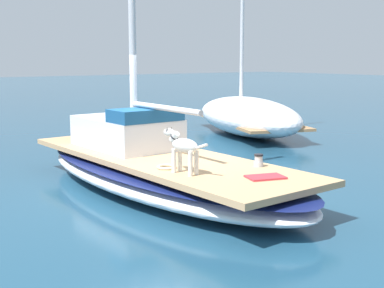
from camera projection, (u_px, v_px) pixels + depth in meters
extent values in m
plane|color=navy|center=(161.00, 190.00, 9.75)|extent=(120.00, 120.00, 0.00)
ellipsoid|color=white|center=(161.00, 176.00, 9.70)|extent=(2.80, 7.30, 0.56)
ellipsoid|color=navy|center=(160.00, 166.00, 9.67)|extent=(2.81, 7.33, 0.08)
cube|color=tan|center=(160.00, 158.00, 9.65)|extent=(2.32, 6.70, 0.10)
cylinder|color=silver|center=(164.00, 108.00, 9.31)|extent=(0.10, 2.20, 0.10)
cube|color=silver|center=(126.00, 132.00, 10.52)|extent=(1.49, 2.26, 0.60)
cube|color=navy|center=(146.00, 115.00, 9.84)|extent=(1.36, 0.75, 0.24)
ellipsoid|color=silver|center=(185.00, 145.00, 8.06)|extent=(0.31, 0.55, 0.22)
cylinder|color=silver|center=(174.00, 161.00, 8.18)|extent=(0.07, 0.07, 0.38)
cylinder|color=silver|center=(180.00, 160.00, 8.27)|extent=(0.07, 0.07, 0.38)
cylinder|color=silver|center=(190.00, 164.00, 7.93)|extent=(0.07, 0.07, 0.38)
cylinder|color=silver|center=(196.00, 163.00, 8.02)|extent=(0.07, 0.07, 0.38)
cylinder|color=silver|center=(174.00, 137.00, 8.20)|extent=(0.14, 0.20, 0.19)
ellipsoid|color=silver|center=(169.00, 133.00, 8.28)|extent=(0.17, 0.24, 0.13)
cone|color=#504E4A|center=(167.00, 129.00, 8.23)|extent=(0.05, 0.05, 0.06)
cone|color=#504E4A|center=(171.00, 128.00, 8.30)|extent=(0.05, 0.05, 0.06)
torus|color=black|center=(174.00, 137.00, 8.20)|extent=(0.15, 0.14, 0.10)
cylinder|color=silver|center=(202.00, 146.00, 7.80)|extent=(0.08, 0.23, 0.12)
cylinder|color=#B7B7BC|center=(258.00, 164.00, 8.66)|extent=(0.16, 0.16, 0.08)
cylinder|color=#B7B7BC|center=(259.00, 159.00, 8.64)|extent=(0.13, 0.13, 0.10)
cylinder|color=black|center=(259.00, 155.00, 8.63)|extent=(0.15, 0.15, 0.03)
torus|color=beige|center=(167.00, 167.00, 8.52)|extent=(0.32, 0.32, 0.04)
cube|color=#C6333D|center=(265.00, 177.00, 7.83)|extent=(0.64, 0.51, 0.03)
ellipsoid|color=white|center=(247.00, 116.00, 16.77)|extent=(4.32, 6.40, 1.19)
cube|color=#A37A51|center=(247.00, 120.00, 16.79)|extent=(3.66, 5.68, 0.08)
cube|color=silver|center=(242.00, 110.00, 17.16)|extent=(1.88, 2.13, 0.52)
cube|color=navy|center=(260.00, 117.00, 15.77)|extent=(1.76, 2.09, 0.36)
cylinder|color=silver|center=(242.00, 18.00, 16.82)|extent=(0.12, 0.12, 6.52)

